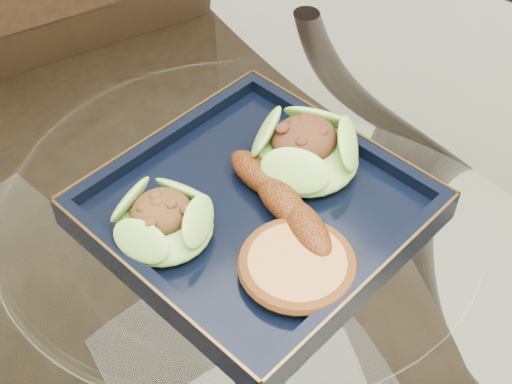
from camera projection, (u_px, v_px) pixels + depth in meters
dining_table at (244, 335)px, 0.79m from camera, size 1.13×1.13×0.77m
dining_chair at (132, 185)px, 1.04m from camera, size 0.43×0.43×0.95m
navy_plate at (256, 213)px, 0.68m from camera, size 0.32×0.32×0.02m
lettuce_wrap_left at (164, 223)px, 0.63m from camera, size 0.10×0.10×0.03m
lettuce_wrap_right at (305, 152)px, 0.69m from camera, size 0.13×0.13×0.04m
roasted_plantain at (282, 201)px, 0.66m from camera, size 0.03×0.15×0.03m
crumb_patty at (297, 266)px, 0.61m from camera, size 0.11×0.11×0.02m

